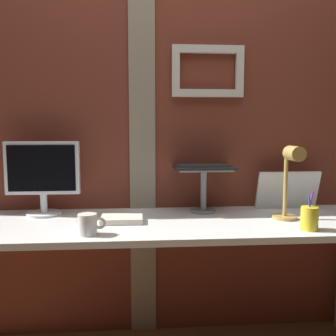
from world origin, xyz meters
name	(u,v)px	position (x,y,z in m)	size (l,w,h in m)	color
brick_wall_back	(160,129)	(0.00, 0.35, 1.17)	(3.14, 0.16, 2.35)	brown
desk	(170,235)	(0.03, -0.01, 0.66)	(2.19, 0.61, 0.73)	white
monitor	(43,173)	(-0.62, 0.17, 0.95)	(0.38, 0.18, 0.38)	white
laptop_stand	(204,182)	(0.23, 0.17, 0.89)	(0.28, 0.22, 0.24)	gray
laptop	(202,157)	(0.23, 0.24, 1.02)	(0.31, 0.31, 0.21)	black
whiteboard_panel	(288,190)	(0.71, 0.20, 0.84)	(0.35, 0.02, 0.22)	white
desk_lamp	(290,175)	(0.60, -0.07, 0.96)	(0.12, 0.20, 0.37)	tan
pen_cup	(309,218)	(0.63, -0.22, 0.78)	(0.08, 0.08, 0.17)	yellow
coffee_mug	(88,224)	(-0.34, -0.22, 0.77)	(0.12, 0.08, 0.09)	silver
paper_clutter_stack	(122,219)	(-0.21, -0.01, 0.74)	(0.20, 0.14, 0.03)	silver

